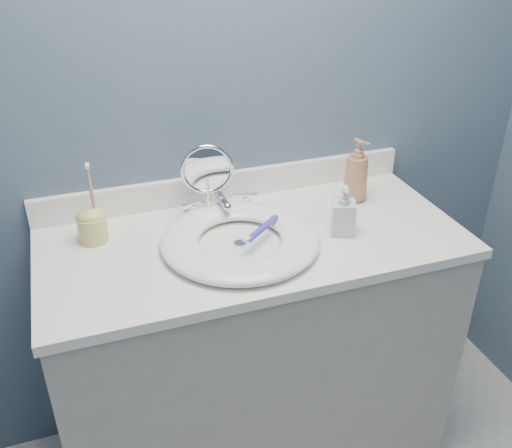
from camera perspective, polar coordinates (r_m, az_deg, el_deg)
name	(u,v)px	position (r m, az deg, el deg)	size (l,w,h in m)	color
back_wall	(224,101)	(1.76, -3.27, 12.13)	(2.20, 0.02, 2.40)	#49586E
vanity_cabinet	(254,355)	(1.92, -0.23, -12.98)	(1.20, 0.55, 0.85)	#ADA99E
countertop	(253,241)	(1.66, -0.26, -1.75)	(1.22, 0.57, 0.03)	white
backsplash	(227,185)	(1.85, -2.92, 3.88)	(1.22, 0.02, 0.09)	white
basin	(240,239)	(1.60, -1.60, -1.55)	(0.45, 0.45, 0.04)	white
drain	(240,244)	(1.61, -1.60, -2.01)	(0.04, 0.04, 0.01)	silver
faucet	(221,206)	(1.76, -3.57, 1.85)	(0.25, 0.13, 0.07)	silver
makeup_mirror	(207,178)	(1.71, -4.88, 4.61)	(0.16, 0.09, 0.24)	silver
soap_bottle_amber	(357,170)	(1.84, 10.03, 5.31)	(0.08, 0.08, 0.21)	#AC724D
soap_bottle_clear	(344,210)	(1.65, 8.76, 1.38)	(0.07, 0.07, 0.15)	silver
toothbrush_holder	(92,224)	(1.67, -16.09, 0.02)	(0.08, 0.08, 0.24)	#CFCA67
toothbrush_lying	(261,229)	(1.60, 0.53, -0.54)	(0.14, 0.12, 0.02)	#353BBF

